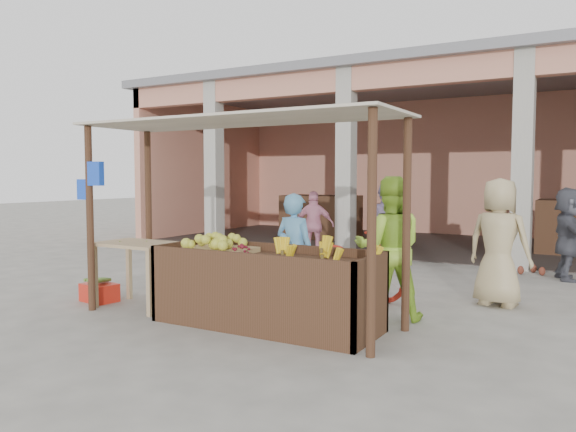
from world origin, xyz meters
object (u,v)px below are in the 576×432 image
Objects in this scene: fruit_stall at (266,292)px; red_crate at (99,292)px; side_table at (138,253)px; vendor_green at (389,244)px; vendor_blue at (295,249)px; motorcycle at (347,260)px.

red_crate is at bearing -178.99° from fruit_stall.
fruit_stall reaches higher than red_crate.
vendor_green is (3.06, 1.04, 0.19)m from side_table.
red_crate is at bearing 24.48° from vendor_blue.
red_crate is 2.82m from vendor_blue.
vendor_green is 0.91× the size of motorcycle.
motorcycle reaches higher than fruit_stall.
vendor_green is (1.17, 0.23, 0.10)m from vendor_blue.
vendor_blue is at bearing 23.44° from side_table.
vendor_green is (1.11, 1.02, 0.50)m from fruit_stall.
motorcycle is at bearing -67.06° from vendor_green.
fruit_stall is 1.59m from vendor_green.
side_table is 0.93m from red_crate.
vendor_blue reaches higher than fruit_stall.
side_table is 2.23× the size of red_crate.
vendor_green is at bearing -124.01° from motorcycle.
vendor_blue is 1.19m from vendor_green.
fruit_stall is at bearing 9.55° from red_crate.
side_table is at bearing -179.30° from fruit_stall.
fruit_stall is at bearing 100.95° from vendor_blue.
side_table reaches higher than fruit_stall.
side_table is 2.06m from vendor_blue.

